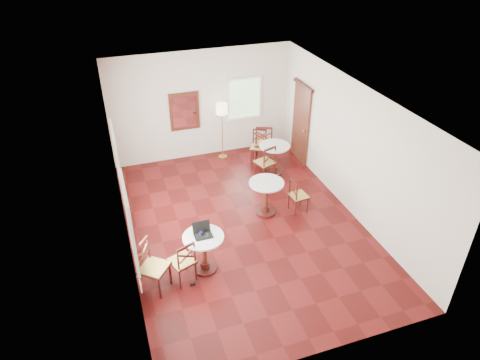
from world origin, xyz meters
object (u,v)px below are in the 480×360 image
(cafe_table_near, at_px, (204,249))
(cafe_table_mid, at_px, (266,194))
(chair_near_b, at_px, (153,267))
(water_glass, at_px, (207,236))
(floor_lamp, at_px, (222,112))
(chair_near_a, at_px, (183,261))
(chair_back_b, at_px, (259,146))
(chair_back_a, at_px, (264,142))
(cafe_table_back, at_px, (274,156))
(mouse, at_px, (200,233))
(chair_mid_b, at_px, (298,196))
(chair_mid_a, at_px, (265,162))
(laptop, at_px, (202,232))
(navy_mug, at_px, (201,234))
(power_adapter, at_px, (192,284))

(cafe_table_near, bearing_deg, cafe_table_mid, 36.86)
(chair_near_b, bearing_deg, water_glass, -45.48)
(cafe_table_near, relative_size, floor_lamp, 0.51)
(chair_near_a, distance_m, floor_lamp, 4.94)
(cafe_table_mid, bearing_deg, chair_back_b, 73.13)
(chair_near_a, distance_m, chair_back_a, 4.97)
(chair_near_b, height_order, chair_back_a, chair_back_a)
(cafe_table_back, bearing_deg, mouse, -133.40)
(cafe_table_mid, height_order, chair_mid_b, chair_mid_b)
(cafe_table_back, xyz_separation_m, chair_mid_a, (-0.32, -0.18, -0.03))
(cafe_table_back, bearing_deg, cafe_table_mid, -118.36)
(cafe_table_near, distance_m, chair_back_a, 4.59)
(chair_back_b, xyz_separation_m, laptop, (-2.52, -3.64, 0.42))
(floor_lamp, xyz_separation_m, navy_mug, (-1.67, -4.20, -0.50))
(laptop, xyz_separation_m, navy_mug, (-0.03, -0.02, -0.02))
(chair_near_a, height_order, chair_mid_b, chair_near_a)
(cafe_table_back, distance_m, laptop, 3.95)
(chair_mid_a, relative_size, chair_back_b, 1.05)
(cafe_table_back, relative_size, chair_mid_b, 0.99)
(chair_mid_a, relative_size, navy_mug, 9.10)
(chair_mid_b, bearing_deg, cafe_table_mid, 71.65)
(chair_back_b, bearing_deg, chair_back_a, 38.08)
(chair_back_b, relative_size, laptop, 2.73)
(chair_near_b, height_order, chair_mid_a, chair_near_b)
(chair_near_b, bearing_deg, chair_back_a, -4.22)
(cafe_table_back, relative_size, navy_mug, 7.85)
(cafe_table_mid, distance_m, chair_mid_a, 1.51)
(chair_back_a, relative_size, navy_mug, 10.28)
(floor_lamp, relative_size, navy_mug, 15.15)
(cafe_table_mid, xyz_separation_m, mouse, (-1.85, -1.27, 0.33))
(chair_near_a, distance_m, chair_mid_a, 4.04)
(laptop, bearing_deg, floor_lamp, 67.97)
(chair_near_b, height_order, mouse, chair_near_b)
(chair_mid_a, distance_m, chair_mid_b, 1.58)
(laptop, height_order, water_glass, laptop)
(laptop, distance_m, water_glass, 0.14)
(chair_mid_a, bearing_deg, navy_mug, 30.19)
(chair_mid_b, xyz_separation_m, laptop, (-2.53, -1.13, 0.46))
(chair_near_a, distance_m, water_glass, 0.65)
(chair_mid_b, relative_size, water_glass, 7.83)
(power_adapter, bearing_deg, chair_back_b, 54.65)
(floor_lamp, height_order, water_glass, floor_lamp)
(chair_near_b, height_order, water_glass, chair_near_b)
(cafe_table_back, height_order, chair_mid_b, chair_mid_b)
(cafe_table_near, relative_size, chair_near_b, 0.79)
(cafe_table_mid, relative_size, chair_near_a, 0.90)
(cafe_table_near, distance_m, laptop, 0.38)
(chair_back_b, xyz_separation_m, floor_lamp, (-0.87, 0.54, 0.90))
(cafe_table_mid, xyz_separation_m, chair_near_b, (-2.81, -1.53, 0.00))
(chair_back_a, relative_size, power_adapter, 11.54)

